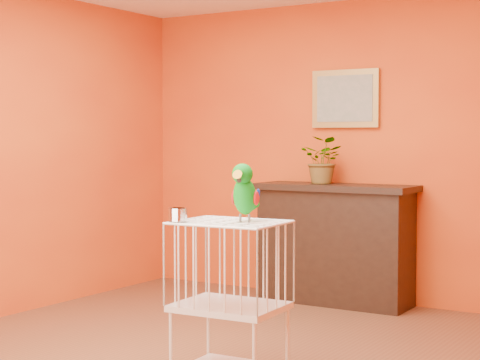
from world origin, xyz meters
The scene contains 8 objects.
ground centered at (0.00, 0.00, 0.00)m, with size 4.50×4.50×0.00m, color brown.
room_shell centered at (0.00, 0.00, 1.58)m, with size 4.50×4.50×4.50m.
console_cabinet centered at (0.00, 2.01, 0.51)m, with size 1.37×0.49×1.02m.
potted_plant centered at (-0.10, 1.98, 1.18)m, with size 0.36×0.40×0.32m, color #26722D.
framed_picture centered at (0.00, 2.22, 1.75)m, with size 0.62×0.04×0.50m.
birdcage centered at (0.42, -0.31, 0.48)m, with size 0.62×0.49×0.93m.
feed_cup centered at (0.18, -0.48, 0.97)m, with size 0.11×0.11×0.07m, color silver.
parrot centered at (0.50, -0.28, 1.10)m, with size 0.17×0.31×0.34m.
Camera 1 is at (2.88, -4.18, 1.41)m, focal length 60.00 mm.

